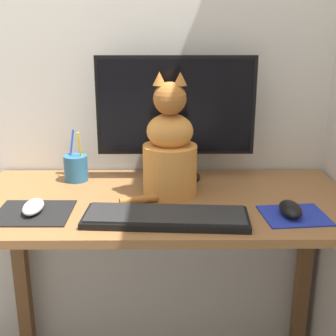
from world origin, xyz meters
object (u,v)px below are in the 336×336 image
(monitor, at_px, (176,113))
(cat, at_px, (170,151))
(keyboard, at_px, (166,217))
(computer_mouse_left, at_px, (33,207))
(computer_mouse_right, at_px, (290,209))
(pen_cup, at_px, (76,168))

(monitor, xyz_separation_m, cat, (-0.02, -0.15, -0.09))
(keyboard, relative_size, computer_mouse_left, 4.19)
(computer_mouse_right, bearing_deg, computer_mouse_left, 177.84)
(keyboard, xyz_separation_m, cat, (0.01, 0.21, 0.13))
(computer_mouse_left, relative_size, computer_mouse_right, 0.99)
(cat, distance_m, pen_cup, 0.36)
(computer_mouse_left, bearing_deg, computer_mouse_right, -2.16)
(computer_mouse_right, height_order, pen_cup, pen_cup)
(monitor, bearing_deg, computer_mouse_left, -143.79)
(keyboard, distance_m, cat, 0.25)
(cat, height_order, pen_cup, cat)
(keyboard, distance_m, computer_mouse_right, 0.35)
(computer_mouse_left, relative_size, cat, 0.29)
(computer_mouse_right, bearing_deg, monitor, 133.73)
(computer_mouse_left, bearing_deg, pen_cup, 75.96)
(monitor, height_order, computer_mouse_left, monitor)
(computer_mouse_right, bearing_deg, pen_cup, 154.47)
(cat, xyz_separation_m, pen_cup, (-0.32, 0.13, -0.10))
(cat, bearing_deg, keyboard, -90.41)
(monitor, relative_size, cat, 1.38)
(computer_mouse_left, xyz_separation_m, pen_cup, (0.07, 0.29, 0.03))
(monitor, xyz_separation_m, computer_mouse_left, (-0.41, -0.30, -0.21))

